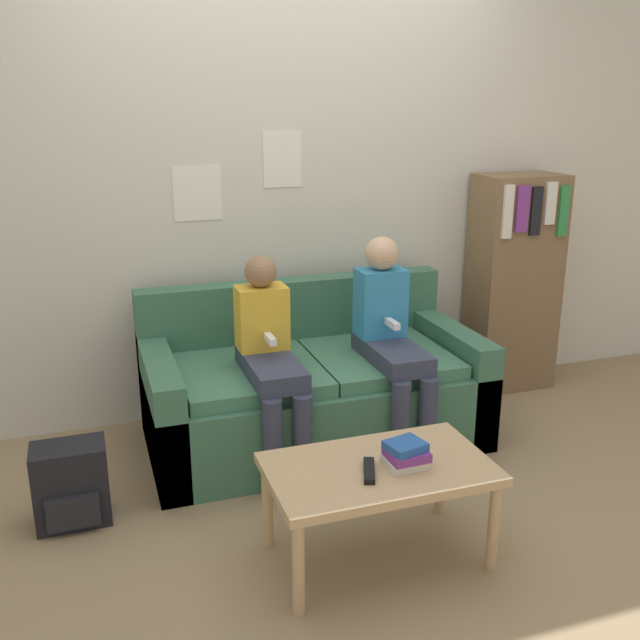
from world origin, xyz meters
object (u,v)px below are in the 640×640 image
(coffee_table, at_px, (379,477))
(bookshelf, at_px, (513,283))
(couch, at_px, (312,390))
(backpack, at_px, (71,485))
(person_right, at_px, (391,335))
(tv_remote, at_px, (369,471))
(person_left, at_px, (270,356))

(coffee_table, relative_size, bookshelf, 0.65)
(couch, xyz_separation_m, backpack, (-1.20, -0.43, -0.10))
(couch, distance_m, coffee_table, 1.07)
(bookshelf, height_order, backpack, bookshelf)
(person_right, bearing_deg, tv_remote, -118.27)
(bookshelf, bearing_deg, couch, -167.14)
(couch, relative_size, person_right, 1.58)
(couch, xyz_separation_m, person_left, (-0.27, -0.21, 0.29))
(coffee_table, xyz_separation_m, bookshelf, (1.47, 1.38, 0.30))
(couch, bearing_deg, bookshelf, 12.86)
(person_right, xyz_separation_m, tv_remote, (-0.49, -0.91, -0.18))
(couch, relative_size, coffee_table, 1.99)
(backpack, bearing_deg, bookshelf, 16.05)
(person_left, bearing_deg, backpack, -166.80)
(person_right, distance_m, tv_remote, 1.05)
(person_left, height_order, backpack, person_left)
(person_left, xyz_separation_m, person_right, (0.62, 0.01, 0.03))
(backpack, bearing_deg, coffee_table, -29.67)
(couch, xyz_separation_m, bookshelf, (1.39, 0.32, 0.38))
(person_left, distance_m, backpack, 1.03)
(couch, relative_size, backpack, 4.79)
(backpack, bearing_deg, tv_remote, -32.79)
(tv_remote, distance_m, bookshelf, 2.10)
(coffee_table, relative_size, person_left, 0.83)
(person_right, xyz_separation_m, bookshelf, (1.04, 0.52, 0.06))
(coffee_table, relative_size, tv_remote, 4.89)
(coffee_table, height_order, person_left, person_left)
(coffee_table, relative_size, person_right, 0.79)
(couch, height_order, tv_remote, couch)
(person_right, relative_size, tv_remote, 6.16)
(bookshelf, bearing_deg, tv_remote, -136.99)
(backpack, bearing_deg, person_right, 8.36)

